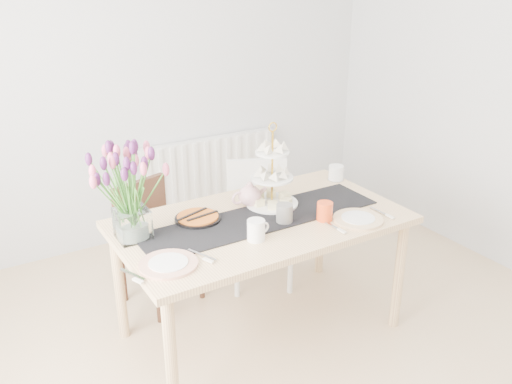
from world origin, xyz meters
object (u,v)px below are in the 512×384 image
dining_table (261,231)px  tart_tin (198,218)px  cream_jug (336,173)px  plate_left (168,264)px  radiator (210,172)px  mug_white (256,230)px  mug_grey (284,214)px  mug_orange (325,211)px  teapot (250,196)px  chair_brown (152,234)px  plate_right (358,219)px  tulip_vase (128,179)px  cake_stand (272,185)px  chair_white (259,213)px

dining_table → tart_tin: (-0.32, 0.16, 0.09)m
cream_jug → plate_left: (-1.38, -0.46, -0.04)m
dining_table → cream_jug: (0.73, 0.26, 0.13)m
radiator → tart_tin: bearing=-118.9°
dining_table → mug_white: (-0.16, -0.20, 0.13)m
mug_grey → mug_orange: bearing=-54.7°
plate_left → mug_grey: bearing=8.0°
dining_table → tart_tin: size_ratio=6.26×
teapot → mug_white: (-0.19, -0.38, -0.01)m
chair_brown → mug_white: (0.24, -0.90, 0.35)m
plate_left → plate_right: size_ratio=1.01×
tulip_vase → tart_tin: (0.37, 0.02, -0.31)m
teapot → plate_right: (0.42, -0.47, -0.06)m
cake_stand → mug_orange: cake_stand is taller
mug_white → cream_jug: bearing=20.6°
chair_brown → mug_white: bearing=-92.4°
mug_grey → mug_white: bearing=169.1°
cake_stand → plate_left: cake_stand is taller
tart_tin → plate_right: bearing=-30.8°
dining_table → plate_right: (0.45, -0.29, 0.08)m
plate_left → tulip_vase: bearing=97.3°
cake_stand → plate_left: bearing=-157.2°
teapot → cream_jug: bearing=9.2°
dining_table → mug_grey: mug_grey is taller
chair_white → mug_white: size_ratio=7.59×
chair_brown → mug_grey: bearing=-76.6°
tulip_vase → plate_right: 1.26m
cream_jug → plate_left: bearing=-172.5°
mug_white → plate_left: bearing=174.5°
mug_white → plate_left: mug_white is taller
radiator → plate_left: (-1.09, -1.75, 0.31)m
mug_orange → mug_grey: bearing=98.3°
teapot → mug_grey: (0.05, -0.29, -0.01)m
tulip_vase → plate_left: tulip_vase is taller
teapot → mug_grey: 0.29m
cake_stand → cream_jug: size_ratio=4.60×
tulip_vase → tart_tin: tulip_vase is taller
chair_white → mug_orange: (-0.04, -0.76, 0.32)m
dining_table → chair_white: bearing=59.8°
tulip_vase → mug_grey: tulip_vase is taller
tulip_vase → cream_jug: bearing=4.5°
chair_brown → dining_table: bearing=-77.6°
tart_tin → radiator: bearing=61.1°
radiator → dining_table: bearing=-106.1°
tulip_vase → mug_white: bearing=-32.9°
cake_stand → cream_jug: cake_stand is taller
dining_table → plate_left: 0.68m
chair_brown → plate_left: (-0.25, -0.90, 0.30)m
mug_grey → mug_white: 0.26m
teapot → mug_orange: bearing=-52.1°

